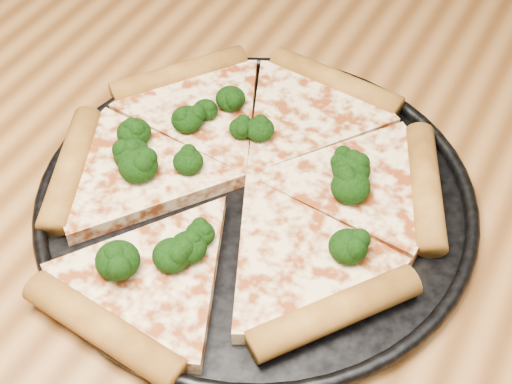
% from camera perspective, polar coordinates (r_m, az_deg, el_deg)
% --- Properties ---
extents(dining_table, '(1.20, 0.90, 0.75)m').
position_cam_1_polar(dining_table, '(0.74, -0.04, -5.71)').
color(dining_table, '#99622F').
rests_on(dining_table, ground).
extents(pizza_pan, '(0.38, 0.38, 0.02)m').
position_cam_1_polar(pizza_pan, '(0.66, 0.00, -0.48)').
color(pizza_pan, black).
rests_on(pizza_pan, dining_table).
extents(pizza, '(0.37, 0.38, 0.03)m').
position_cam_1_polar(pizza, '(0.66, -1.01, 0.87)').
color(pizza, '#FBD99A').
rests_on(pizza, pizza_pan).
extents(broccoli_florets, '(0.26, 0.24, 0.03)m').
position_cam_1_polar(broccoli_florets, '(0.65, -2.69, 1.07)').
color(broccoli_florets, black).
rests_on(broccoli_florets, pizza).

